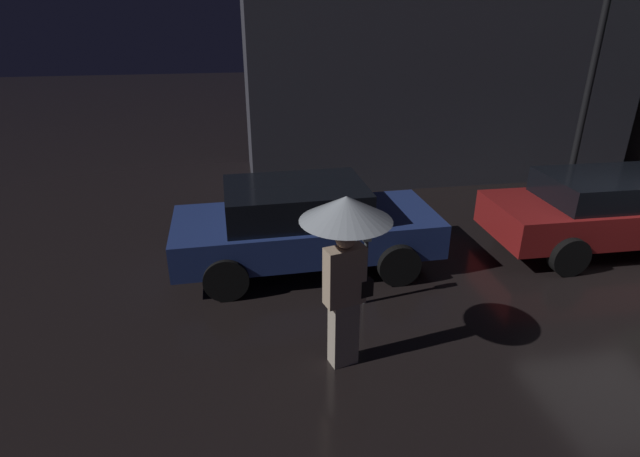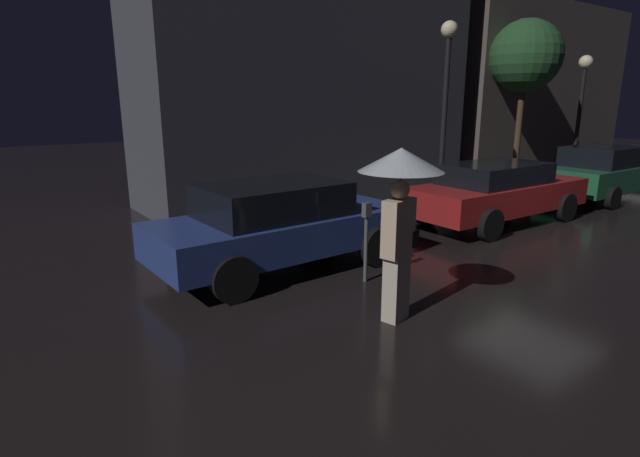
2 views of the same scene
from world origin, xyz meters
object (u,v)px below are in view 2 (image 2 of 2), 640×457
at_px(pedestrian_with_umbrella, 400,190).
at_px(parking_meter, 366,234).
at_px(parked_car_blue, 279,223).
at_px(parked_car_red, 497,191).
at_px(street_lamp_near, 446,80).
at_px(parked_car_green, 602,172).
at_px(street_lamp_far, 582,90).

height_order(pedestrian_with_umbrella, parking_meter, pedestrian_with_umbrella).
relative_size(parked_car_blue, parked_car_red, 0.95).
height_order(pedestrian_with_umbrella, street_lamp_near, street_lamp_near).
height_order(parked_car_green, street_lamp_near, street_lamp_near).
height_order(parked_car_red, street_lamp_far, street_lamp_far).
bearing_deg(parked_car_green, street_lamp_near, 153.22).
height_order(parked_car_green, street_lamp_far, street_lamp_far).
bearing_deg(pedestrian_with_umbrella, parked_car_green, -1.22).
xyz_separation_m(parked_car_red, parking_meter, (-4.93, -1.14, 0.03)).
distance_m(parked_car_red, pedestrian_with_umbrella, 6.12).
distance_m(parked_car_blue, parking_meter, 1.54).
bearing_deg(parked_car_red, pedestrian_with_umbrella, -155.46).
height_order(parked_car_red, street_lamp_near, street_lamp_near).
xyz_separation_m(parked_car_blue, pedestrian_with_umbrella, (0.13, -2.64, 0.93)).
bearing_deg(street_lamp_far, parking_meter, -164.47).
relative_size(parking_meter, street_lamp_far, 0.30).
bearing_deg(parking_meter, pedestrian_with_umbrella, -115.05).
xyz_separation_m(street_lamp_near, street_lamp_far, (7.32, 0.21, -0.19)).
height_order(pedestrian_with_umbrella, street_lamp_far, street_lamp_far).
bearing_deg(pedestrian_with_umbrella, parking_meter, 50.63).
height_order(parking_meter, street_lamp_near, street_lamp_near).
distance_m(pedestrian_with_umbrella, street_lamp_near, 7.92).
xyz_separation_m(parked_car_blue, parked_car_green, (10.57, -0.21, -0.00)).
xyz_separation_m(parked_car_red, parked_car_green, (4.91, 0.00, 0.02)).
bearing_deg(parked_car_blue, pedestrian_with_umbrella, -88.59).
bearing_deg(parked_car_green, parking_meter, -172.32).
distance_m(parked_car_blue, street_lamp_far, 14.03).
distance_m(parked_car_red, parked_car_green, 4.91).
bearing_deg(parked_car_red, street_lamp_near, 74.25).
height_order(parking_meter, street_lamp_far, street_lamp_far).
bearing_deg(pedestrian_with_umbrella, parked_car_blue, 78.48).
relative_size(parked_car_green, pedestrian_with_umbrella, 1.78).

